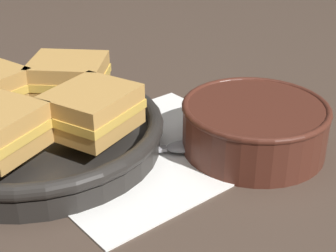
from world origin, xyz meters
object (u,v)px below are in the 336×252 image
(spoon, at_px, (169,148))
(sandwich_near_left, at_px, (69,77))
(soup_bowl, at_px, (254,124))
(skillet, at_px, (39,134))
(sandwich_far_right, at_px, (92,110))

(spoon, xyz_separation_m, sandwich_near_left, (-0.02, 0.14, 0.06))
(soup_bowl, xyz_separation_m, skillet, (-0.16, 0.19, -0.01))
(skillet, distance_m, sandwich_far_right, 0.08)
(skillet, relative_size, sandwich_far_right, 2.79)
(skillet, xyz_separation_m, sandwich_near_left, (0.07, 0.02, 0.04))
(soup_bowl, bearing_deg, skillet, 131.13)
(spoon, distance_m, sandwich_near_left, 0.16)
(sandwich_far_right, bearing_deg, spoon, -37.77)
(spoon, relative_size, skillet, 0.44)
(soup_bowl, xyz_separation_m, sandwich_near_left, (-0.10, 0.21, 0.03))
(soup_bowl, relative_size, sandwich_far_right, 1.63)
(soup_bowl, relative_size, skillet, 0.58)
(sandwich_near_left, bearing_deg, sandwich_far_right, -115.51)
(skillet, bearing_deg, sandwich_far_right, -70.51)
(spoon, bearing_deg, skillet, 163.64)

